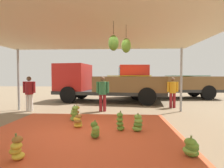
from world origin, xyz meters
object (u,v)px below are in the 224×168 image
at_px(banana_bunch_2, 95,130).
at_px(worker_0, 173,90).
at_px(worker_2, 103,91).
at_px(banana_bunch_1, 78,121).
at_px(cargo_truck_far, 163,82).
at_px(banana_bunch_5, 77,113).
at_px(cargo_truck_main, 104,83).
at_px(banana_bunch_9, 120,122).
at_px(banana_bunch_0, 191,148).
at_px(banana_bunch_7, 17,149).
at_px(banana_bunch_8, 138,123).
at_px(banana_bunch_10, 74,114).
at_px(worker_1, 29,91).

relative_size(banana_bunch_2, worker_0, 0.30).
bearing_deg(worker_2, banana_bunch_1, -100.90).
bearing_deg(cargo_truck_far, banana_bunch_5, -125.61).
xyz_separation_m(banana_bunch_2, banana_bunch_5, (-1.01, 2.06, 0.02)).
relative_size(banana_bunch_1, cargo_truck_main, 0.06).
bearing_deg(banana_bunch_2, banana_bunch_9, 45.79).
relative_size(banana_bunch_1, banana_bunch_9, 0.78).
xyz_separation_m(banana_bunch_0, cargo_truck_far, (1.69, 9.62, 0.99)).
height_order(cargo_truck_main, worker_2, cargo_truck_main).
relative_size(banana_bunch_7, worker_2, 0.32).
relative_size(banana_bunch_8, banana_bunch_10, 0.91).
distance_m(banana_bunch_8, banana_bunch_10, 2.39).
distance_m(banana_bunch_5, banana_bunch_7, 3.32).
xyz_separation_m(banana_bunch_7, worker_1, (-2.23, 4.67, 0.71)).
xyz_separation_m(banana_bunch_0, banana_bunch_2, (-2.05, 0.94, 0.03)).
distance_m(banana_bunch_1, banana_bunch_2, 1.15).
relative_size(banana_bunch_8, banana_bunch_9, 0.90).
xyz_separation_m(cargo_truck_far, worker_1, (-7.28, -5.27, -0.24)).
xyz_separation_m(banana_bunch_7, cargo_truck_far, (5.05, 9.93, 0.95)).
bearing_deg(banana_bunch_0, banana_bunch_10, 138.95).
bearing_deg(banana_bunch_5, banana_bunch_7, -95.26).
relative_size(banana_bunch_0, banana_bunch_2, 0.89).
relative_size(banana_bunch_2, banana_bunch_7, 0.91).
height_order(banana_bunch_9, worker_1, worker_1).
bearing_deg(banana_bunch_8, banana_bunch_10, 153.61).
relative_size(banana_bunch_5, worker_1, 0.33).
bearing_deg(banana_bunch_2, worker_0, 54.62).
bearing_deg(worker_1, cargo_truck_main, 46.69).
bearing_deg(worker_2, worker_1, -177.82).
distance_m(banana_bunch_0, worker_0, 5.76).
xyz_separation_m(banana_bunch_9, cargo_truck_main, (-1.04, 6.09, 0.91)).
bearing_deg(banana_bunch_9, cargo_truck_main, 99.71).
bearing_deg(banana_bunch_0, banana_bunch_9, 131.50).
distance_m(banana_bunch_9, worker_1, 5.06).
distance_m(banana_bunch_0, cargo_truck_main, 8.13).
distance_m(banana_bunch_7, banana_bunch_10, 2.98).
bearing_deg(banana_bunch_0, worker_1, 142.11).
bearing_deg(worker_0, banana_bunch_10, -145.63).
bearing_deg(worker_2, banana_bunch_9, -74.29).
distance_m(banana_bunch_0, banana_bunch_9, 2.13).
distance_m(banana_bunch_8, cargo_truck_far, 8.49).
height_order(banana_bunch_8, worker_0, worker_0).
bearing_deg(banana_bunch_1, worker_1, 139.08).
bearing_deg(banana_bunch_10, banana_bunch_1, -68.02).
xyz_separation_m(banana_bunch_8, banana_bunch_10, (-2.14, 1.06, 0.03)).
height_order(banana_bunch_7, cargo_truck_far, cargo_truck_far).
bearing_deg(banana_bunch_7, worker_2, 76.65).
distance_m(banana_bunch_1, banana_bunch_5, 1.18).
relative_size(worker_1, worker_2, 1.00).
height_order(banana_bunch_0, worker_0, worker_0).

